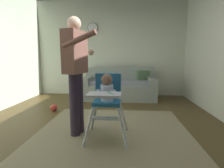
{
  "coord_description": "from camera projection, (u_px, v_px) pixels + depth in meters",
  "views": [
    {
      "loc": [
        0.46,
        -2.43,
        1.11
      ],
      "look_at": [
        0.27,
        -0.0,
        0.74
      ],
      "focal_mm": 27.45,
      "sensor_mm": 36.0,
      "label": 1
    }
  ],
  "objects": [
    {
      "name": "toy_ball",
      "position": [
        54.0,
        108.0,
        3.61
      ],
      "size": [
        0.15,
        0.15,
        0.15
      ],
      "primitive_type": "sphere",
      "color": "#D13D33",
      "rests_on": "ground"
    },
    {
      "name": "couch",
      "position": [
        120.0,
        87.0,
        4.73
      ],
      "size": [
        1.95,
        0.86,
        0.86
      ],
      "rotation": [
        0.0,
        0.0,
        -1.57
      ],
      "color": "gray",
      "rests_on": "ground"
    },
    {
      "name": "wall_far",
      "position": [
        110.0,
        48.0,
        5.11
      ],
      "size": [
        5.16,
        0.06,
        2.8
      ],
      "primitive_type": "cube",
      "color": "silver",
      "rests_on": "ground"
    },
    {
      "name": "high_chair",
      "position": [
        107.0,
        95.0,
        2.32
      ],
      "size": [
        0.61,
        0.73,
        0.91
      ],
      "rotation": [
        0.0,
        0.0,
        -1.58
      ],
      "color": "silver",
      "rests_on": "ground"
    },
    {
      "name": "area_rug",
      "position": [
        113.0,
        135.0,
        2.49
      ],
      "size": [
        2.29,
        2.42,
        0.01
      ],
      "primitive_type": "cube",
      "color": "gray",
      "rests_on": "ground"
    },
    {
      "name": "wall_clock",
      "position": [
        93.0,
        28.0,
        5.02
      ],
      "size": [
        0.31,
        0.04,
        0.31
      ],
      "color": "white"
    },
    {
      "name": "ground",
      "position": [
        94.0,
        135.0,
        2.6
      ],
      "size": [
        5.96,
        7.06,
        0.1
      ],
      "primitive_type": "cube",
      "color": "#503F20"
    },
    {
      "name": "adult_standing",
      "position": [
        76.0,
        70.0,
        2.41
      ],
      "size": [
        0.51,
        0.57,
        1.67
      ],
      "rotation": [
        0.0,
        0.0,
        -0.23
      ],
      "color": "#322637",
      "rests_on": "ground"
    }
  ]
}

